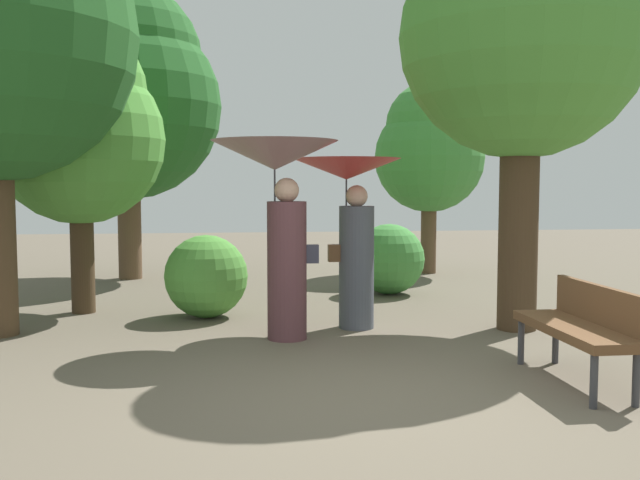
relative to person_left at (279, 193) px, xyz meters
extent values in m
plane|color=brown|center=(0.51, -2.29, -1.60)|extent=(40.00, 40.00, 0.00)
cylinder|color=#563338|center=(0.08, 0.00, -0.85)|extent=(0.43, 0.43, 1.50)
sphere|color=tan|center=(0.08, 0.00, 0.03)|extent=(0.27, 0.27, 0.27)
cylinder|color=#333338|center=(-0.04, 0.00, -0.19)|extent=(0.02, 0.02, 0.86)
cone|color=gray|center=(-0.04, 0.00, 0.40)|extent=(1.37, 1.37, 0.31)
cube|color=#333342|center=(0.36, 0.00, -0.67)|extent=(0.14, 0.10, 0.20)
cylinder|color=#474C56|center=(0.94, 0.49, -0.88)|extent=(0.41, 0.41, 1.43)
sphere|color=tan|center=(0.94, 0.49, -0.05)|extent=(0.26, 0.26, 0.26)
cylinder|color=#333338|center=(0.82, 0.49, -0.26)|extent=(0.02, 0.02, 0.80)
cone|color=#B22D2D|center=(0.82, 0.49, 0.27)|extent=(1.27, 1.27, 0.24)
cube|color=brown|center=(0.68, 0.49, -0.71)|extent=(0.14, 0.10, 0.20)
cylinder|color=#38383D|center=(2.16, -1.39, -1.38)|extent=(0.06, 0.06, 0.44)
cylinder|color=#38383D|center=(2.50, -1.40, -1.38)|extent=(0.06, 0.06, 0.44)
cylinder|color=#38383D|center=(2.16, -2.73, -1.38)|extent=(0.06, 0.06, 0.44)
cylinder|color=#38383D|center=(2.49, -2.74, -1.38)|extent=(0.06, 0.06, 0.44)
cube|color=brown|center=(2.33, -2.06, -1.14)|extent=(0.45, 1.50, 0.08)
cube|color=brown|center=(2.57, -2.07, -0.94)|extent=(0.07, 1.50, 0.35)
cylinder|color=brown|center=(-2.28, 5.38, 0.46)|extent=(0.41, 0.41, 4.11)
sphere|color=#235B23|center=(-2.28, 5.38, 1.48)|extent=(3.31, 3.31, 3.31)
sphere|color=#235B23|center=(-2.28, 5.38, 2.31)|extent=(2.65, 2.65, 2.65)
cylinder|color=#42301E|center=(2.78, 0.16, 0.65)|extent=(0.45, 0.45, 4.49)
sphere|color=#4C9338|center=(2.78, 0.16, 1.77)|extent=(2.79, 2.79, 2.79)
cylinder|color=brown|center=(3.26, 5.45, -0.13)|extent=(0.29, 0.29, 2.94)
sphere|color=#428C3D|center=(3.26, 5.45, 0.61)|extent=(2.07, 2.07, 2.07)
sphere|color=#428C3D|center=(3.26, 5.45, 1.20)|extent=(1.66, 1.66, 1.66)
cylinder|color=#42301E|center=(-2.44, 1.95, -0.09)|extent=(0.30, 0.30, 3.02)
sphere|color=#4C9338|center=(-2.44, 1.95, 0.67)|extent=(2.19, 2.19, 2.19)
sphere|color=#4C9338|center=(-2.44, 1.95, 1.27)|extent=(1.76, 1.76, 1.76)
sphere|color=#428C3D|center=(1.92, 2.98, -1.05)|extent=(1.09, 1.09, 1.09)
sphere|color=#4C9338|center=(-0.82, 1.39, -1.07)|extent=(1.05, 1.05, 1.05)
camera|label=1|loc=(-0.57, -7.63, 0.08)|focal=39.79mm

